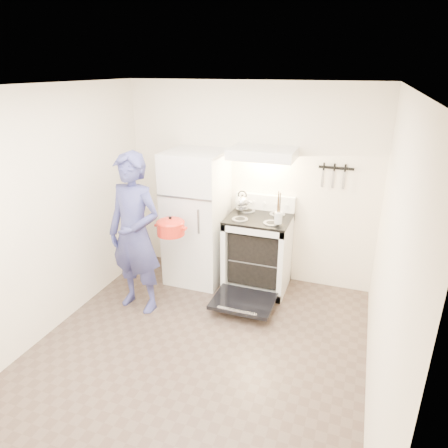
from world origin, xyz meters
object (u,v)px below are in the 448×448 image
(dutch_oven, at_px, (171,228))
(stove_body, at_px, (258,254))
(tea_kettle, at_px, (242,201))
(refrigerator, at_px, (197,218))
(person, at_px, (135,234))

(dutch_oven, bearing_deg, stove_body, 38.90)
(stove_body, distance_m, tea_kettle, 0.69)
(refrigerator, height_order, person, person)
(refrigerator, distance_m, person, 0.95)
(person, bearing_deg, stove_body, 44.61)
(stove_body, height_order, tea_kettle, tea_kettle)
(refrigerator, bearing_deg, stove_body, 1.77)
(person, relative_size, dutch_oven, 4.77)
(tea_kettle, distance_m, dutch_oven, 1.02)
(refrigerator, bearing_deg, dutch_oven, -92.85)
(person, xyz_separation_m, dutch_oven, (0.33, 0.22, 0.04))
(refrigerator, relative_size, tea_kettle, 6.50)
(stove_body, bearing_deg, dutch_oven, -141.10)
(tea_kettle, xyz_separation_m, person, (-0.92, -1.04, -0.17))
(stove_body, bearing_deg, person, -142.73)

